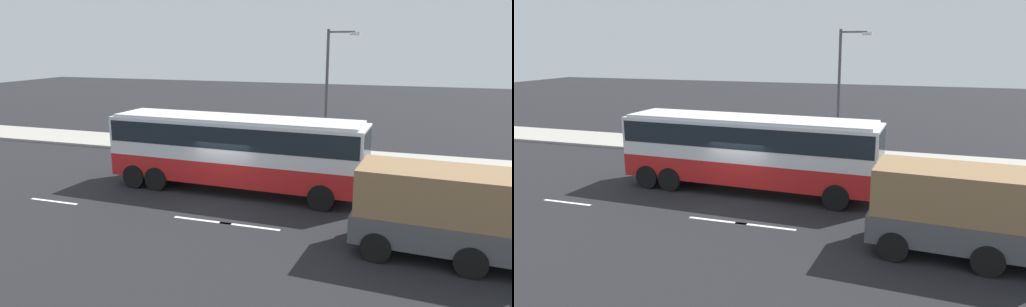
% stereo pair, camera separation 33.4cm
% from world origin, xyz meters
% --- Properties ---
extents(ground_plane, '(120.00, 120.00, 0.00)m').
position_xyz_m(ground_plane, '(0.00, 0.00, 0.00)').
color(ground_plane, black).
extents(sidewalk_curb, '(80.00, 4.00, 0.15)m').
position_xyz_m(sidewalk_curb, '(0.00, 8.71, 0.07)').
color(sidewalk_curb, '#A8A399').
rests_on(sidewalk_curb, ground_plane).
extents(lane_centreline, '(39.99, 0.16, 0.01)m').
position_xyz_m(lane_centreline, '(0.86, -3.00, 0.00)').
color(lane_centreline, white).
rests_on(lane_centreline, ground_plane).
extents(coach_bus, '(11.86, 3.08, 3.45)m').
position_xyz_m(coach_bus, '(0.10, 0.89, 2.14)').
color(coach_bus, red).
rests_on(coach_bus, ground_plane).
extents(cargo_truck, '(7.78, 3.10, 2.87)m').
position_xyz_m(cargo_truck, '(9.66, -3.50, 1.57)').
color(cargo_truck, navy).
rests_on(cargo_truck, ground_plane).
extents(pedestrian_near_curb, '(0.32, 0.32, 1.59)m').
position_xyz_m(pedestrian_near_curb, '(0.48, 8.64, 1.06)').
color(pedestrian_near_curb, black).
rests_on(pedestrian_near_curb, sidewalk_curb).
extents(street_lamp, '(1.73, 0.24, 7.26)m').
position_xyz_m(street_lamp, '(3.24, 7.26, 4.30)').
color(street_lamp, '#47474C').
rests_on(street_lamp, sidewalk_curb).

